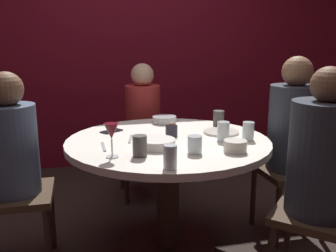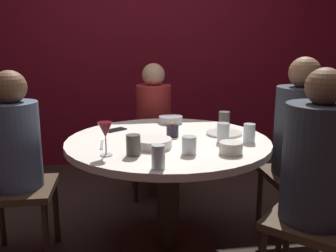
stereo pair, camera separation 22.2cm
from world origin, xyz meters
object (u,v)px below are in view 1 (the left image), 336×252
(cup_near_candle, at_px, (170,157))
(cup_far_edge, at_px, (195,145))
(bowl_serving_large, at_px, (164,120))
(bowl_salad_center, at_px, (157,143))
(wine_glass, at_px, (111,133))
(cup_center_front, at_px, (219,118))
(bowl_small_white, at_px, (235,146))
(cell_phone, at_px, (111,131))
(candle_holder, at_px, (172,131))
(dining_table, at_px, (168,165))
(seated_diner_right, at_px, (293,129))
(seated_diner_left, at_px, (12,152))
(dinner_plate, at_px, (221,132))
(cup_by_right_diner, at_px, (223,131))
(seated_diner_front_right, at_px, (322,162))
(cup_by_left_diner, at_px, (140,146))
(cup_beside_wine, at_px, (248,131))
(seated_diner_back, at_px, (143,115))

(cup_near_candle, bearing_deg, cup_far_edge, 48.27)
(bowl_serving_large, relative_size, bowl_salad_center, 0.82)
(wine_glass, relative_size, cup_center_front, 1.63)
(bowl_small_white, height_order, cup_center_front, cup_center_front)
(cell_phone, bearing_deg, candle_holder, 23.15)
(dining_table, height_order, candle_holder, candle_holder)
(seated_diner_right, bearing_deg, wine_glass, 13.35)
(seated_diner_left, bearing_deg, cell_phone, 24.80)
(dinner_plate, bearing_deg, seated_diner_left, -177.16)
(dining_table, distance_m, bowl_salad_center, 0.28)
(cup_by_right_diner, height_order, cup_center_front, cup_by_right_diner)
(wine_glass, bearing_deg, dinner_plate, 25.57)
(seated_diner_front_right, height_order, cup_by_left_diner, seated_diner_front_right)
(seated_diner_front_right, distance_m, candle_holder, 0.89)
(seated_diner_left, xyz_separation_m, cup_by_left_diner, (0.66, -0.30, 0.07))
(bowl_serving_large, height_order, bowl_small_white, bowl_small_white)
(seated_diner_front_right, height_order, candle_holder, seated_diner_front_right)
(bowl_serving_large, distance_m, bowl_salad_center, 0.63)
(seated_diner_left, xyz_separation_m, cup_by_right_diner, (1.19, -0.12, 0.07))
(candle_holder, bearing_deg, bowl_salad_center, -122.24)
(dinner_plate, xyz_separation_m, cup_by_left_diner, (-0.59, -0.36, 0.05))
(bowl_serving_large, bearing_deg, seated_diner_right, -29.93)
(seated_diner_left, distance_m, cup_far_edge, 1.01)
(seated_diner_right, bearing_deg, cup_by_left_diner, 15.74)
(dining_table, relative_size, seated_diner_left, 1.07)
(bowl_salad_center, distance_m, cup_beside_wine, 0.57)
(bowl_serving_large, distance_m, cup_by_left_diner, 0.80)
(seated_diner_front_right, bearing_deg, cup_by_right_diner, -13.34)
(seated_diner_right, relative_size, bowl_serving_large, 7.10)
(cup_center_front, bearing_deg, dining_table, -148.72)
(dining_table, bearing_deg, candle_holder, 56.18)
(seated_diner_left, relative_size, seated_diner_back, 1.02)
(seated_diner_front_right, bearing_deg, seated_diner_right, -65.01)
(bowl_serving_large, bearing_deg, candle_holder, -96.55)
(candle_holder, xyz_separation_m, bowl_serving_large, (0.04, 0.39, -0.01))
(candle_holder, relative_size, cup_beside_wine, 0.85)
(seated_diner_front_right, relative_size, bowl_serving_large, 6.99)
(seated_diner_right, height_order, cup_beside_wine, seated_diner_right)
(seated_diner_back, xyz_separation_m, cup_by_left_diner, (-0.22, -1.19, 0.08))
(bowl_serving_large, distance_m, cup_beside_wine, 0.69)
(candle_holder, bearing_deg, cup_by_left_diner, -126.01)
(dinner_plate, bearing_deg, cup_by_right_diner, -108.04)
(cell_phone, xyz_separation_m, cup_near_candle, (0.20, -0.78, 0.05))
(bowl_serving_large, xyz_separation_m, bowl_salad_center, (-0.18, -0.61, 0.00))
(dining_table, distance_m, cell_phone, 0.44)
(cup_center_front, bearing_deg, candle_holder, -152.16)
(seated_diner_right, bearing_deg, bowl_salad_center, 10.14)
(candle_holder, distance_m, cup_by_right_diner, 0.32)
(dinner_plate, relative_size, cup_by_right_diner, 1.98)
(bowl_small_white, bearing_deg, dining_table, 129.91)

